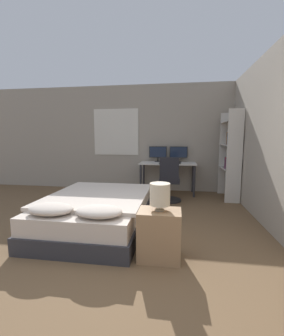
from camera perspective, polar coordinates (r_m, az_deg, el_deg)
name	(u,v)px	position (r m, az deg, el deg)	size (l,w,h in m)	color
ground_plane	(112,288)	(2.34, -7.73, -28.04)	(20.00, 20.00, 0.00)	brown
wall_back	(154,138)	(5.85, 3.12, 7.54)	(12.00, 0.08, 2.70)	#9E9384
wall_side_right	(280,139)	(3.59, 31.59, 6.34)	(0.06, 12.00, 2.70)	#9E9384
bed	(97,212)	(3.53, -11.44, -10.80)	(1.46, 1.99, 0.58)	#2D2D33
nightstand	(159,235)	(2.64, 4.45, -16.52)	(0.47, 0.35, 0.56)	#997551
bedside_lamp	(160,194)	(2.49, 4.56, -6.69)	(0.22, 0.22, 0.31)	gray
desk	(168,167)	(5.50, 6.52, 0.30)	(1.35, 0.61, 0.77)	beige
monitor_left	(158,153)	(5.68, 4.06, 3.85)	(0.44, 0.16, 0.38)	black
monitor_right	(179,153)	(5.67, 9.26, 3.76)	(0.44, 0.16, 0.38)	black
keyboard	(167,163)	(5.28, 6.46, 1.23)	(0.39, 0.13, 0.02)	black
computer_mouse	(180,163)	(5.28, 9.55, 1.26)	(0.07, 0.05, 0.04)	black
office_chair	(169,184)	(4.84, 6.93, -4.04)	(0.52, 0.52, 0.97)	black
bookshelf	(231,152)	(5.29, 21.64, 3.71)	(0.31, 0.85, 1.95)	beige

